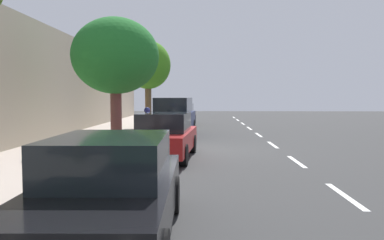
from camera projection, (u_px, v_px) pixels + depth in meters
ground at (198, 151)px, 14.72m from camera, size 76.51×76.51×0.00m
sidewalk at (80, 148)px, 14.85m from camera, size 4.41×47.82×0.16m
curb_edge at (139, 148)px, 14.78m from camera, size 0.16×47.82×0.16m
lane_stripe_centre at (283, 152)px, 14.33m from camera, size 0.14×48.40×0.01m
lane_stripe_bike_edge at (177, 150)px, 14.74m from camera, size 0.12×47.82×0.01m
building_facade at (15, 82)px, 14.76m from camera, size 0.50×47.82×5.26m
parked_sedan_tan_nearest at (182, 114)px, 27.85m from camera, size 1.92×4.44×1.52m
parked_suv_dark_blue_second at (174, 116)px, 20.24m from camera, size 2.18×4.80×1.99m
parked_sedan_red_mid at (165, 136)px, 12.83m from camera, size 2.07×4.51×1.52m
parked_sedan_black_far at (110, 190)px, 5.47m from camera, size 1.91×4.44×1.52m
bicycle_at_curb at (151, 141)px, 14.75m from camera, size 1.56×0.83×0.75m
cyclist_with_backpack at (147, 124)px, 15.19m from camera, size 0.54×0.55×1.64m
street_tree_near_cyclist at (148, 66)px, 23.67m from camera, size 2.78×2.78×5.31m
street_tree_mid_block at (115, 57)px, 14.91m from camera, size 3.36×3.36×4.95m
fire_hydrant at (164, 116)px, 28.19m from camera, size 0.22×0.22×0.84m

